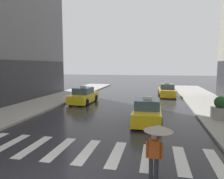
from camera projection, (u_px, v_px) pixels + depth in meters
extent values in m
cube|color=silver|center=(9.00, 144.00, 10.21)|extent=(0.50, 2.80, 0.01)
cube|color=silver|center=(34.00, 146.00, 9.93)|extent=(0.50, 2.80, 0.01)
cube|color=silver|center=(60.00, 149.00, 9.65)|extent=(0.50, 2.80, 0.01)
cube|color=silver|center=(87.00, 151.00, 9.37)|extent=(0.50, 2.80, 0.01)
cube|color=silver|center=(117.00, 154.00, 9.08)|extent=(0.50, 2.80, 0.01)
cube|color=silver|center=(148.00, 157.00, 8.80)|extent=(0.50, 2.80, 0.01)
cube|color=silver|center=(181.00, 160.00, 8.52)|extent=(0.50, 2.80, 0.01)
cube|color=silver|center=(216.00, 163.00, 8.24)|extent=(0.50, 2.80, 0.01)
cube|color=yellow|center=(147.00, 114.00, 14.12)|extent=(1.84, 4.51, 0.84)
cube|color=#384C5B|center=(147.00, 104.00, 13.94)|extent=(1.62, 2.11, 0.64)
cube|color=silver|center=(147.00, 98.00, 13.89)|extent=(0.60, 0.24, 0.18)
cylinder|color=black|center=(136.00, 113.00, 15.63)|extent=(0.23, 0.66, 0.66)
cylinder|color=black|center=(160.00, 114.00, 15.29)|extent=(0.23, 0.66, 0.66)
cylinder|color=black|center=(133.00, 122.00, 13.00)|extent=(0.23, 0.66, 0.66)
cylinder|color=black|center=(160.00, 124.00, 12.66)|extent=(0.23, 0.66, 0.66)
cube|color=#F2EAB2|center=(140.00, 107.00, 16.45)|extent=(0.20, 0.04, 0.14)
cube|color=#F2EAB2|center=(156.00, 107.00, 16.20)|extent=(0.20, 0.04, 0.14)
cube|color=yellow|center=(84.00, 97.00, 21.52)|extent=(1.96, 4.56, 0.84)
cube|color=#384C5B|center=(83.00, 91.00, 21.34)|extent=(1.68, 2.16, 0.64)
cube|color=silver|center=(83.00, 87.00, 21.29)|extent=(0.61, 0.26, 0.18)
cylinder|color=black|center=(81.00, 97.00, 23.06)|extent=(0.24, 0.67, 0.66)
cylinder|color=black|center=(96.00, 98.00, 22.64)|extent=(0.24, 0.67, 0.66)
cylinder|color=black|center=(71.00, 101.00, 20.46)|extent=(0.24, 0.67, 0.66)
cylinder|color=black|center=(87.00, 102.00, 20.04)|extent=(0.24, 0.67, 0.66)
cube|color=#F2EAB2|center=(86.00, 94.00, 23.85)|extent=(0.20, 0.05, 0.14)
cube|color=#F2EAB2|center=(96.00, 94.00, 23.55)|extent=(0.20, 0.05, 0.14)
cube|color=gold|center=(167.00, 92.00, 25.89)|extent=(2.01, 4.58, 0.84)
cube|color=#384C5B|center=(167.00, 86.00, 25.71)|extent=(1.70, 2.17, 0.64)
cube|color=silver|center=(167.00, 83.00, 25.66)|extent=(0.61, 0.27, 0.18)
cylinder|color=black|center=(159.00, 92.00, 27.38)|extent=(0.25, 0.67, 0.66)
cylinder|color=black|center=(172.00, 93.00, 27.10)|extent=(0.25, 0.67, 0.66)
cylinder|color=black|center=(160.00, 95.00, 24.74)|extent=(0.25, 0.67, 0.66)
cylinder|color=black|center=(175.00, 96.00, 24.46)|extent=(0.25, 0.67, 0.66)
cube|color=#F2EAB2|center=(160.00, 90.00, 28.22)|extent=(0.20, 0.05, 0.14)
cube|color=#F2EAB2|center=(170.00, 90.00, 28.01)|extent=(0.20, 0.05, 0.14)
cylinder|color=#333338|center=(151.00, 169.00, 6.94)|extent=(0.14, 0.14, 0.82)
cylinder|color=#333338|center=(156.00, 169.00, 6.90)|extent=(0.14, 0.14, 0.82)
cube|color=#BF5119|center=(154.00, 149.00, 6.84)|extent=(0.36, 0.24, 0.60)
sphere|color=tan|center=(154.00, 137.00, 6.79)|extent=(0.22, 0.22, 0.22)
cylinder|color=#BF5119|center=(147.00, 150.00, 6.89)|extent=(0.09, 0.09, 0.55)
cylinder|color=#BF5119|center=(161.00, 151.00, 6.80)|extent=(0.09, 0.09, 0.55)
cylinder|color=#4C4C4C|center=(158.00, 140.00, 6.78)|extent=(0.02, 0.02, 1.00)
cone|color=gray|center=(158.00, 128.00, 6.73)|extent=(0.96, 0.96, 0.20)
cube|color=#A8A399|center=(220.00, 113.00, 14.51)|extent=(1.10, 1.10, 0.80)
sphere|color=#234C23|center=(221.00, 102.00, 14.43)|extent=(0.90, 0.90, 0.90)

